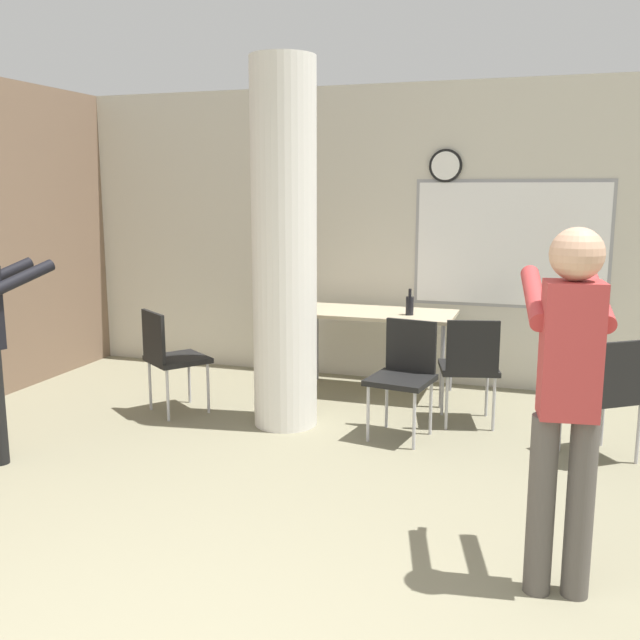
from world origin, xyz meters
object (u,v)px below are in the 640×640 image
(chair_near_pillar, at_px, (170,353))
(chair_table_front, at_px, (404,370))
(person_playing_side, at_px, (567,384))
(folding_table, at_px, (376,318))
(chair_table_right, at_px, (470,363))
(bottle_on_table, at_px, (410,305))
(chair_mid_room, at_px, (609,389))

(chair_near_pillar, height_order, chair_table_front, same)
(person_playing_side, bearing_deg, folding_table, 118.07)
(folding_table, height_order, chair_near_pillar, chair_near_pillar)
(chair_table_right, bearing_deg, folding_table, 143.37)
(bottle_on_table, xyz_separation_m, person_playing_side, (1.24, -2.86, 0.15))
(chair_table_right, xyz_separation_m, chair_near_pillar, (-2.39, -0.43, 0.00))
(chair_table_right, height_order, person_playing_side, person_playing_side)
(chair_table_front, relative_size, chair_mid_room, 1.00)
(chair_table_right, relative_size, person_playing_side, 0.51)
(chair_mid_room, bearing_deg, bottle_on_table, 145.71)
(bottle_on_table, height_order, chair_near_pillar, bottle_on_table)
(folding_table, bearing_deg, chair_table_front, -65.84)
(bottle_on_table, distance_m, chair_near_pillar, 2.10)
(chair_table_front, xyz_separation_m, chair_mid_room, (1.42, -0.09, 0.00))
(bottle_on_table, relative_size, person_playing_side, 0.14)
(folding_table, distance_m, bottle_on_table, 0.36)
(bottle_on_table, relative_size, chair_near_pillar, 0.27)
(chair_near_pillar, relative_size, chair_table_front, 1.00)
(chair_near_pillar, bearing_deg, chair_table_front, 1.63)
(folding_table, bearing_deg, bottle_on_table, -13.82)
(chair_near_pillar, xyz_separation_m, chair_mid_room, (3.37, -0.04, 0.00))
(chair_table_right, distance_m, person_playing_side, 2.39)
(person_playing_side, bearing_deg, bottle_on_table, 113.51)
(chair_near_pillar, height_order, person_playing_side, person_playing_side)
(chair_near_pillar, distance_m, person_playing_side, 3.58)
(bottle_on_table, bearing_deg, folding_table, 166.18)
(chair_table_front, bearing_deg, person_playing_side, -59.85)
(chair_table_front, height_order, person_playing_side, person_playing_side)
(chair_mid_room, xyz_separation_m, person_playing_side, (-0.33, -1.79, 0.48))
(bottle_on_table, bearing_deg, person_playing_side, -66.49)
(chair_table_right, bearing_deg, person_playing_side, -73.98)
(chair_near_pillar, bearing_deg, bottle_on_table, 29.89)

